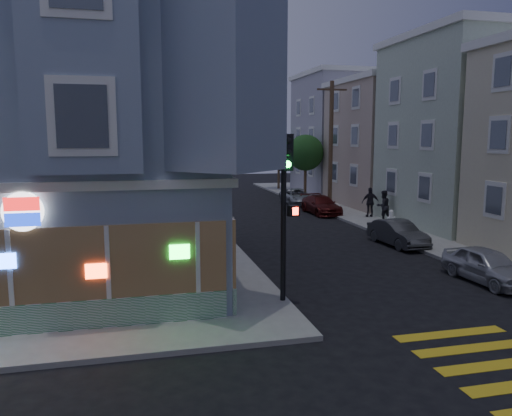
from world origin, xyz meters
name	(u,v)px	position (x,y,z in m)	size (l,w,h in m)	color
ground	(222,393)	(0.00, 0.00, 0.00)	(120.00, 120.00, 0.00)	black
sidewalk_ne	(470,206)	(23.00, 23.00, 0.07)	(24.00, 42.00, 0.15)	gray
corner_building	(13,122)	(-6.00, 10.98, 5.82)	(14.60, 14.60, 11.40)	gray
row_house_b	(501,134)	(19.50, 16.00, 5.40)	(12.00, 8.60, 10.50)	#AAB9A1
row_house_c	(417,145)	(19.50, 25.00, 4.65)	(12.00, 8.60, 9.00)	#B6A68C
row_house_d	(365,135)	(19.50, 34.00, 5.40)	(12.00, 8.60, 10.50)	#9C99A8
utility_pole	(331,143)	(12.00, 24.00, 4.80)	(2.20, 0.30, 9.00)	#4C3826
street_tree_near	(306,153)	(12.20, 30.00, 3.94)	(3.00, 3.00, 5.30)	#4C3826
street_tree_far	(279,150)	(12.20, 38.00, 3.94)	(3.00, 3.00, 5.30)	#4C3826
pedestrian_a	(383,206)	(13.00, 17.83, 1.09)	(0.92, 0.71, 1.89)	black
pedestrian_b	(370,202)	(13.00, 19.55, 1.10)	(1.11, 0.46, 1.90)	#242129
parked_car_a	(487,265)	(10.70, 5.57, 0.64)	(1.51, 3.76, 1.28)	#B2B4BB
parked_car_b	(398,233)	(10.70, 11.96, 0.62)	(1.31, 3.76, 1.24)	#37393C
parked_car_c	(321,205)	(10.70, 22.32, 0.62)	(1.75, 4.30, 1.25)	#4E1312
parked_car_d	(297,197)	(10.70, 27.52, 0.60)	(1.99, 4.32, 1.20)	#A4AAAE
traffic_signal	(286,189)	(2.82, 4.87, 3.69)	(0.65, 0.59, 5.23)	black
fire_hydrant	(391,216)	(13.00, 16.81, 0.60)	(0.49, 0.28, 0.85)	white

